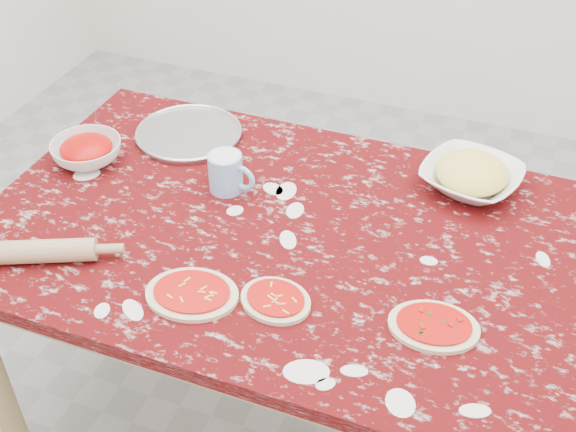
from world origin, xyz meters
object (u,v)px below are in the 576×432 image
Objects in this scene: pizza_tray at (189,134)px; rolling_pin at (36,252)px; worktable at (288,255)px; sauce_bowl at (87,152)px; cheese_bowl at (471,178)px; flour_mug at (227,172)px.

rolling_pin is at bearing -97.60° from pizza_tray.
pizza_tray is at bearing 144.67° from worktable.
rolling_pin reaches higher than worktable.
pizza_tray is at bearing 82.40° from rolling_pin.
cheese_bowl is at bearing 14.16° from sauce_bowl.
cheese_bowl is (1.06, 0.27, 0.00)m from sauce_bowl.
flour_mug reaches higher than rolling_pin.
sauce_bowl is at bearing 172.21° from worktable.
flour_mug is at bearing 54.43° from rolling_pin.
pizza_tray is 0.31m from sauce_bowl.
worktable is 11.37× the size of flour_mug.
flour_mug is (0.44, 0.02, 0.03)m from sauce_bowl.
sauce_bowl is (-0.21, -0.23, 0.03)m from pizza_tray.
pizza_tray is 1.57× the size of sauce_bowl.
cheese_bowl is (0.40, 0.36, 0.12)m from worktable.
pizza_tray is at bearing 137.58° from flour_mug.
sauce_bowl is 0.44m from flour_mug.
pizza_tray is 1.09× the size of rolling_pin.
worktable is 0.68m from sauce_bowl.
sauce_bowl is at bearing -165.84° from cheese_bowl.
cheese_bowl is 0.67m from flour_mug.
flour_mug is (0.23, -0.21, 0.05)m from pizza_tray.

